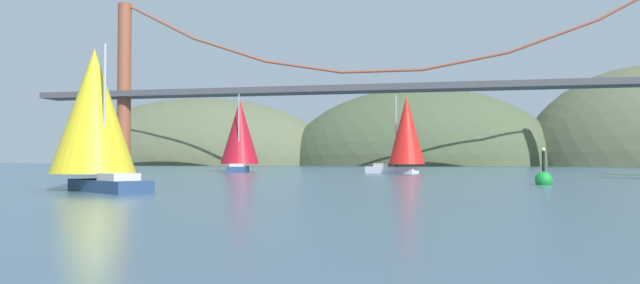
{
  "coord_description": "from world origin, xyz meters",
  "views": [
    {
      "loc": [
        13.73,
        -21.22,
        1.68
      ],
      "look_at": [
        0.0,
        40.74,
        3.4
      ],
      "focal_mm": 34.41,
      "sensor_mm": 36.0,
      "label": 1
    }
  ],
  "objects_px": {
    "sailboat_crimson_sail": "(240,134)",
    "channel_buoy": "(544,179)",
    "sailboat_red_spinnaker": "(406,133)",
    "sailboat_yellow_sail": "(95,115)"
  },
  "relations": [
    {
      "from": "sailboat_crimson_sail",
      "to": "channel_buoy",
      "type": "height_order",
      "value": "sailboat_crimson_sail"
    },
    {
      "from": "sailboat_yellow_sail",
      "to": "channel_buoy",
      "type": "distance_m",
      "value": 27.63
    },
    {
      "from": "sailboat_red_spinnaker",
      "to": "channel_buoy",
      "type": "distance_m",
      "value": 29.01
    },
    {
      "from": "sailboat_crimson_sail",
      "to": "sailboat_red_spinnaker",
      "type": "bearing_deg",
      "value": -16.98
    },
    {
      "from": "sailboat_yellow_sail",
      "to": "channel_buoy",
      "type": "relative_size",
      "value": 2.9
    },
    {
      "from": "sailboat_yellow_sail",
      "to": "sailboat_crimson_sail",
      "type": "xyz_separation_m",
      "value": [
        -8.58,
        45.96,
        0.88
      ]
    },
    {
      "from": "sailboat_crimson_sail",
      "to": "channel_buoy",
      "type": "bearing_deg",
      "value": -45.34
    },
    {
      "from": "sailboat_red_spinnaker",
      "to": "sailboat_yellow_sail",
      "type": "height_order",
      "value": "sailboat_red_spinnaker"
    },
    {
      "from": "sailboat_crimson_sail",
      "to": "channel_buoy",
      "type": "relative_size",
      "value": 3.77
    },
    {
      "from": "sailboat_red_spinnaker",
      "to": "channel_buoy",
      "type": "relative_size",
      "value": 3.33
    }
  ]
}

